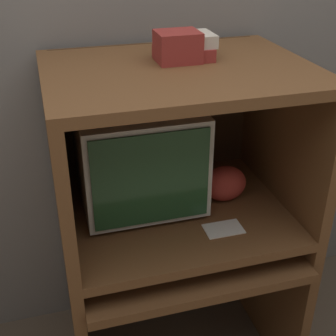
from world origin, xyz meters
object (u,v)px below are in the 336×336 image
object	(u,v)px
keyboard	(167,260)
book_stack	(184,47)
snack_bag	(225,183)
crt_monitor	(138,154)
mouse	(234,244)
storage_box	(178,47)

from	to	relation	value
keyboard	book_stack	xyz separation A→B (m)	(0.13, 0.24, 0.69)
keyboard	snack_bag	bearing A→B (deg)	32.99
crt_monitor	mouse	xyz separation A→B (m)	(0.30, -0.25, -0.30)
keyboard	storage_box	bearing A→B (deg)	65.27
keyboard	mouse	world-z (taller)	same
crt_monitor	keyboard	bearing A→B (deg)	-82.66
crt_monitor	storage_box	world-z (taller)	storage_box
mouse	storage_box	distance (m)	0.74
keyboard	storage_box	world-z (taller)	storage_box
crt_monitor	mouse	size ratio (longest dim) A/B	7.41
keyboard	snack_bag	distance (m)	0.38
snack_bag	book_stack	xyz separation A→B (m)	(-0.16, 0.05, 0.53)
keyboard	storage_box	xyz separation A→B (m)	(0.10, 0.22, 0.70)
snack_bag	storage_box	world-z (taller)	storage_box
keyboard	mouse	xyz separation A→B (m)	(0.27, 0.02, 0.00)
storage_box	keyboard	bearing A→B (deg)	-114.73
keyboard	crt_monitor	bearing A→B (deg)	97.34
book_stack	storage_box	world-z (taller)	storage_box
keyboard	book_stack	bearing A→B (deg)	61.35
crt_monitor	keyboard	world-z (taller)	crt_monitor
crt_monitor	keyboard	xyz separation A→B (m)	(0.03, -0.27, -0.30)
keyboard	mouse	bearing A→B (deg)	3.31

